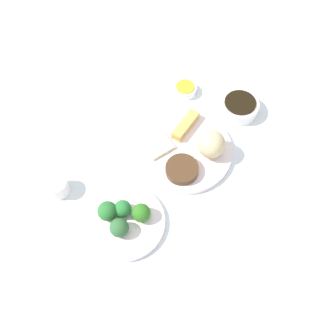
{
  "coord_description": "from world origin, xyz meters",
  "views": [
    {
      "loc": [
        -0.38,
        0.36,
        0.94
      ],
      "look_at": [
        0.02,
        0.05,
        0.06
      ],
      "focal_mm": 42.49,
      "sensor_mm": 36.0,
      "label": 1
    }
  ],
  "objects_px": {
    "broccoli_plate": "(125,222)",
    "soy_sauce_bowl": "(239,107)",
    "sauce_ramekin_hot_mustard": "(185,90)",
    "main_plate": "(183,150)",
    "teacup": "(57,186)"
  },
  "relations": [
    {
      "from": "broccoli_plate",
      "to": "soy_sauce_bowl",
      "type": "bearing_deg",
      "value": -79.8
    },
    {
      "from": "soy_sauce_bowl",
      "to": "sauce_ramekin_hot_mustard",
      "type": "bearing_deg",
      "value": 26.78
    },
    {
      "from": "broccoli_plate",
      "to": "soy_sauce_bowl",
      "type": "distance_m",
      "value": 0.47
    },
    {
      "from": "main_plate",
      "to": "teacup",
      "type": "bearing_deg",
      "value": 71.92
    },
    {
      "from": "sauce_ramekin_hot_mustard",
      "to": "teacup",
      "type": "bearing_deg",
      "value": 96.57
    },
    {
      "from": "main_plate",
      "to": "sauce_ramekin_hot_mustard",
      "type": "distance_m",
      "value": 0.21
    },
    {
      "from": "broccoli_plate",
      "to": "sauce_ramekin_hot_mustard",
      "type": "bearing_deg",
      "value": -58.56
    },
    {
      "from": "teacup",
      "to": "sauce_ramekin_hot_mustard",
      "type": "bearing_deg",
      "value": -83.43
    },
    {
      "from": "broccoli_plate",
      "to": "soy_sauce_bowl",
      "type": "height_order",
      "value": "soy_sauce_bowl"
    },
    {
      "from": "broccoli_plate",
      "to": "sauce_ramekin_hot_mustard",
      "type": "relative_size",
      "value": 2.98
    },
    {
      "from": "soy_sauce_bowl",
      "to": "teacup",
      "type": "xyz_separation_m",
      "value": [
        0.1,
        0.54,
        0.0
      ]
    },
    {
      "from": "broccoli_plate",
      "to": "teacup",
      "type": "distance_m",
      "value": 0.2
    },
    {
      "from": "soy_sauce_bowl",
      "to": "sauce_ramekin_hot_mustard",
      "type": "height_order",
      "value": "soy_sauce_bowl"
    },
    {
      "from": "main_plate",
      "to": "soy_sauce_bowl",
      "type": "relative_size",
      "value": 2.43
    },
    {
      "from": "main_plate",
      "to": "teacup",
      "type": "height_order",
      "value": "teacup"
    }
  ]
}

